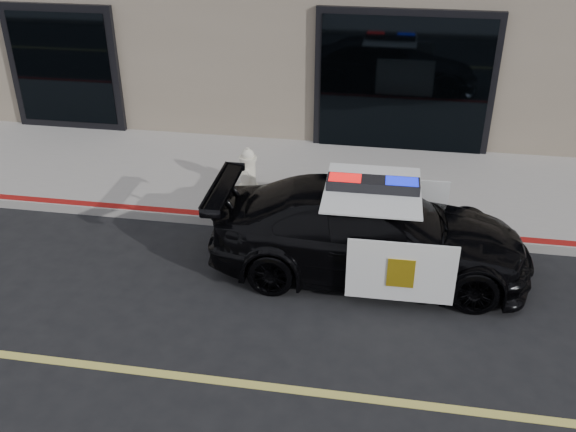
# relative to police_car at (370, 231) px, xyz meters

# --- Properties ---
(ground) EXTENTS (120.00, 120.00, 0.00)m
(ground) POSITION_rel_police_car_xyz_m (1.35, -2.57, -0.66)
(ground) COLOR black
(ground) RESTS_ON ground
(sidewalk_n) EXTENTS (60.00, 3.50, 0.15)m
(sidewalk_n) POSITION_rel_police_car_xyz_m (1.35, 2.68, -0.58)
(sidewalk_n) COLOR gray
(sidewalk_n) RESTS_ON ground
(police_car) EXTENTS (2.12, 4.54, 1.47)m
(police_car) POSITION_rel_police_car_xyz_m (0.00, 0.00, 0.00)
(police_car) COLOR black
(police_car) RESTS_ON ground
(fire_hydrant) EXTENTS (0.36, 0.49, 0.79)m
(fire_hydrant) POSITION_rel_police_car_xyz_m (-2.21, 2.00, -0.14)
(fire_hydrant) COLOR beige
(fire_hydrant) RESTS_ON sidewalk_n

